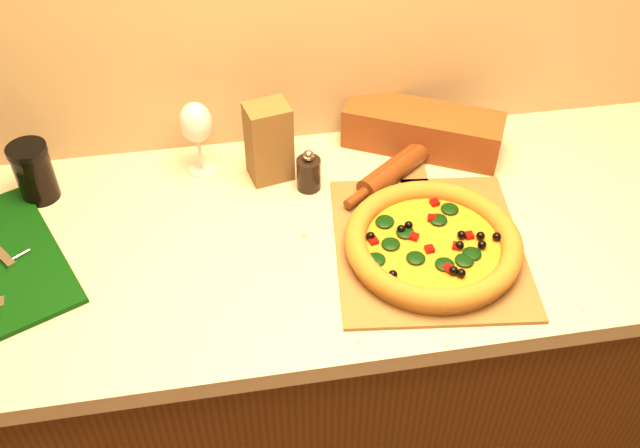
{
  "coord_description": "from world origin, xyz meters",
  "views": [
    {
      "loc": [
        -0.24,
        0.38,
        1.9
      ],
      "look_at": [
        -0.07,
        1.38,
        0.96
      ],
      "focal_mm": 40.0,
      "sensor_mm": 36.0,
      "label": 1
    }
  ],
  "objects": [
    {
      "name": "cabinet",
      "position": [
        0.0,
        1.43,
        0.43
      ],
      "size": [
        2.8,
        0.65,
        0.86
      ],
      "primitive_type": "cube",
      "color": "#42270E",
      "rests_on": "ground"
    },
    {
      "name": "countertop",
      "position": [
        0.0,
        1.43,
        0.88
      ],
      "size": [
        2.84,
        0.68,
        0.04
      ],
      "primitive_type": "cube",
      "color": "#BEB194",
      "rests_on": "cabinet"
    },
    {
      "name": "pizza_peel",
      "position": [
        0.14,
        1.35,
        0.9
      ],
      "size": [
        0.41,
        0.57,
        0.01
      ],
      "rotation": [
        0.0,
        0.0,
        -0.12
      ],
      "color": "brown",
      "rests_on": "countertop"
    },
    {
      "name": "pizza",
      "position": [
        0.14,
        1.32,
        0.93
      ],
      "size": [
        0.35,
        0.35,
        0.05
      ],
      "color": "#AE6B2B",
      "rests_on": "pizza_peel"
    },
    {
      "name": "pepper_grinder",
      "position": [
        -0.07,
        1.56,
        0.94
      ],
      "size": [
        0.05,
        0.05,
        0.1
      ],
      "color": "black",
      "rests_on": "countertop"
    },
    {
      "name": "rolling_pin",
      "position": [
        0.14,
        1.57,
        0.93
      ],
      "size": [
        0.31,
        0.25,
        0.05
      ],
      "rotation": [
        0.0,
        0.0,
        0.66
      ],
      "color": "#52260E",
      "rests_on": "countertop"
    },
    {
      "name": "bread_bag",
      "position": [
        0.21,
        1.66,
        0.95
      ],
      "size": [
        0.37,
        0.27,
        0.1
      ],
      "primitive_type": "cube",
      "rotation": [
        0.0,
        0.0,
        -0.48
      ],
      "color": "#632D12",
      "rests_on": "countertop"
    },
    {
      "name": "wine_glass",
      "position": [
        -0.29,
        1.66,
        1.02
      ],
      "size": [
        0.07,
        0.07,
        0.17
      ],
      "color": "silver",
      "rests_on": "countertop"
    },
    {
      "name": "paper_bag",
      "position": [
        -0.14,
        1.61,
        0.99
      ],
      "size": [
        0.1,
        0.09,
        0.18
      ],
      "primitive_type": "cube",
      "rotation": [
        0.0,
        0.0,
        0.21
      ],
      "color": "brown",
      "rests_on": "countertop"
    },
    {
      "name": "dark_jar",
      "position": [
        -0.64,
        1.62,
        0.97
      ],
      "size": [
        0.08,
        0.08,
        0.13
      ],
      "color": "black",
      "rests_on": "countertop"
    }
  ]
}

